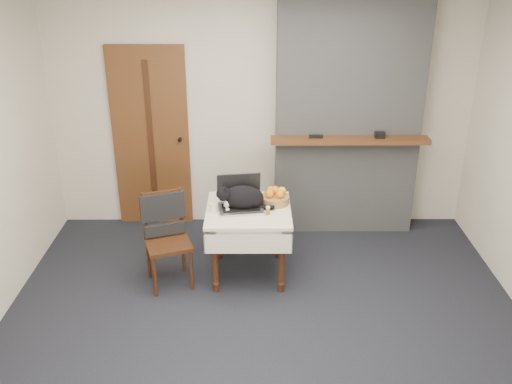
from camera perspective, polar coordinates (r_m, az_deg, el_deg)
ground at (r=4.92m, az=0.78°, el=-13.32°), size 4.50×4.50×0.00m
room_shell at (r=4.54m, az=0.82°, el=8.42°), size 4.52×4.01×2.61m
door at (r=6.31m, az=-10.45°, el=5.31°), size 0.82×0.10×2.00m
chimney at (r=6.08m, az=9.17°, el=7.62°), size 1.62×0.48×2.60m
side_table at (r=5.32m, az=-0.75°, el=-2.78°), size 0.78×0.78×0.70m
laptop at (r=5.27m, az=-1.62°, el=-0.75°), size 0.45×0.40×0.30m
cat at (r=5.22m, az=-1.27°, el=-0.56°), size 0.55×0.29×0.26m
cream_jar at (r=5.21m, az=-4.27°, el=-1.57°), size 0.07×0.07×0.08m
pill_bottle at (r=5.14m, az=1.20°, el=-1.84°), size 0.04×0.04×0.08m
fruit_basket at (r=5.36m, az=1.93°, el=-0.52°), size 0.27×0.27×0.15m
desk_clutter at (r=5.32m, az=1.16°, el=-1.35°), size 0.13×0.06×0.01m
chair at (r=5.32m, az=-9.08°, el=-3.31°), size 0.51×0.50×0.89m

